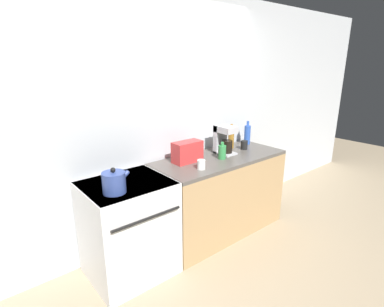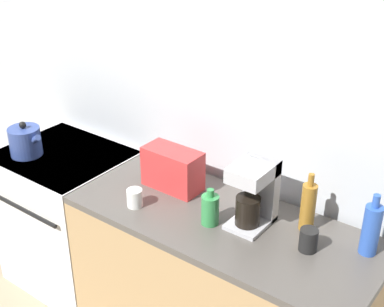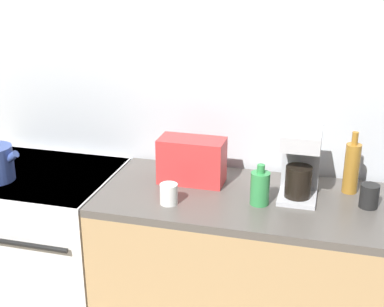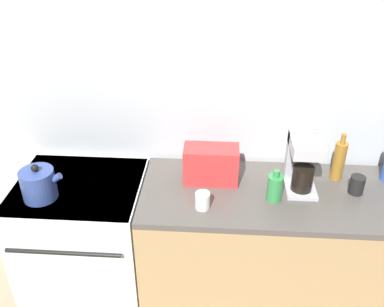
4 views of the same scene
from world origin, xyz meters
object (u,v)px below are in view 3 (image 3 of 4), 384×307
(bottle_green, at_px, (260,188))
(bottle_amber, at_px, (352,167))
(stove, at_px, (48,250))
(cup_black, at_px, (369,196))
(toaster, at_px, (192,160))
(cup_white, at_px, (169,194))
(coffee_maker, at_px, (300,161))

(bottle_green, xyz_separation_m, bottle_amber, (0.38, 0.23, 0.04))
(stove, xyz_separation_m, cup_black, (1.57, 0.03, 0.49))
(bottle_green, relative_size, bottle_amber, 0.64)
(toaster, xyz_separation_m, bottle_green, (0.35, -0.16, -0.03))
(cup_white, bearing_deg, stove, 167.77)
(toaster, height_order, bottle_green, toaster)
(bottle_amber, height_order, cup_white, bottle_amber)
(toaster, distance_m, cup_black, 0.81)
(cup_white, distance_m, cup_black, 0.86)
(coffee_maker, xyz_separation_m, cup_black, (0.30, -0.04, -0.12))
(stove, bearing_deg, coffee_maker, 3.42)
(bottle_green, height_order, cup_black, bottle_green)
(stove, distance_m, bottle_green, 1.22)
(toaster, height_order, cup_white, toaster)
(toaster, height_order, bottle_amber, bottle_amber)
(toaster, bearing_deg, cup_white, -97.74)
(toaster, xyz_separation_m, cup_black, (0.81, -0.07, -0.06))
(toaster, height_order, coffee_maker, coffee_maker)
(toaster, bearing_deg, bottle_green, -24.13)
(toaster, relative_size, bottle_green, 1.68)
(bottle_amber, bearing_deg, cup_white, -156.55)
(stove, distance_m, bottle_amber, 1.60)
(bottle_green, bearing_deg, cup_black, 11.08)
(toaster, relative_size, coffee_maker, 0.97)
(toaster, relative_size, cup_black, 2.96)
(cup_black, bearing_deg, bottle_amber, 118.99)
(cup_white, relative_size, cup_black, 0.88)
(coffee_maker, distance_m, bottle_green, 0.22)
(coffee_maker, distance_m, cup_black, 0.33)
(coffee_maker, height_order, cup_white, coffee_maker)
(stove, height_order, coffee_maker, coffee_maker)
(bottle_amber, xyz_separation_m, cup_white, (-0.76, -0.33, -0.08))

